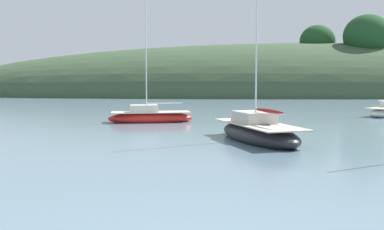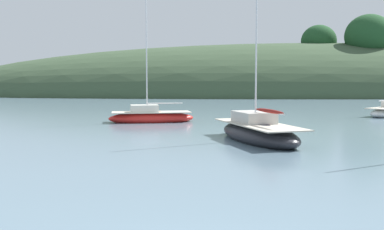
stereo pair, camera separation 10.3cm
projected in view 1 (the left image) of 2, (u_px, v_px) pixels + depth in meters
The scene contains 3 objects.
far_shoreline_hill at pixel (319, 94), 89.28m from camera, with size 150.00×36.00×24.72m.
sailboat_black_sloop at pixel (258, 132), 24.67m from camera, with size 4.74×8.19×9.04m.
sailboat_yellow_far at pixel (150, 117), 35.05m from camera, with size 6.77×3.19×9.58m.
Camera 1 is at (-0.24, -6.89, 3.42)m, focal length 42.81 mm.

